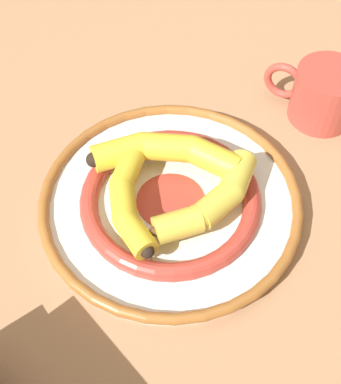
% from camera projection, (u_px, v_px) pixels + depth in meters
% --- Properties ---
extents(ground_plane, '(2.80, 2.80, 0.00)m').
position_uv_depth(ground_plane, '(192.00, 195.00, 0.71)').
color(ground_plane, '#A87A56').
extents(decorative_bowl, '(0.34, 0.34, 0.03)m').
position_uv_depth(decorative_bowl, '(170.00, 202.00, 0.68)').
color(decorative_bowl, white).
rests_on(decorative_bowl, ground_plane).
extents(banana_a, '(0.06, 0.17, 0.03)m').
position_uv_depth(banana_a, '(128.00, 199.00, 0.65)').
color(banana_a, gold).
rests_on(banana_a, decorative_bowl).
extents(banana_b, '(0.15, 0.13, 0.03)m').
position_uv_depth(banana_b, '(210.00, 203.00, 0.64)').
color(banana_b, gold).
rests_on(banana_b, decorative_bowl).
extents(banana_c, '(0.21, 0.08, 0.04)m').
position_uv_depth(banana_c, '(170.00, 153.00, 0.69)').
color(banana_c, yellow).
rests_on(banana_c, decorative_bowl).
extents(coffee_mug, '(0.13, 0.10, 0.08)m').
position_uv_depth(coffee_mug, '(323.00, 94.00, 0.76)').
color(coffee_mug, '#B24238').
rests_on(coffee_mug, ground_plane).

